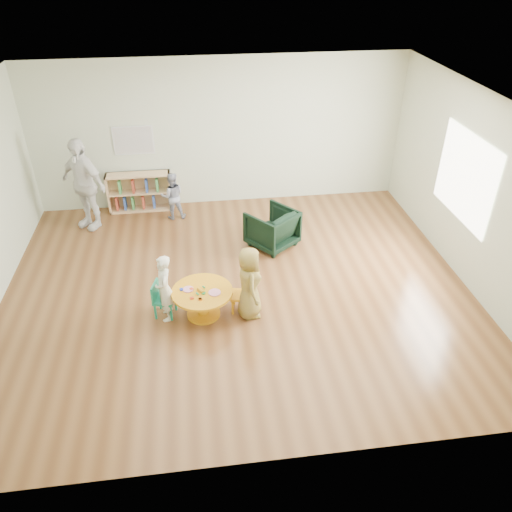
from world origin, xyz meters
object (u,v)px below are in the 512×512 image
Objects in this scene: armchair at (272,228)px; child_left at (164,288)px; adult_caretaker at (83,184)px; activity_table at (203,298)px; toddler at (172,196)px; kid_chair_right at (244,294)px; child_right at (249,283)px; bookshelf at (139,192)px; kid_chair_left at (162,298)px.

child_left reaches higher than armchair.
child_left is at bearing -25.85° from adult_caretaker.
toddler is (-0.42, 2.97, 0.16)m from activity_table.
child_right is (0.07, -0.11, 0.27)m from kid_chair_right.
armchair is 2.09m from toddler.
toddler is at bearing -34.84° from bookshelf.
adult_caretaker is (-1.38, 2.78, 0.55)m from kid_chair_left.
kid_chair_left is 0.49× the size of child_right.
toddler is at bearing 17.38° from child_right.
child_right is 3.93m from adult_caretaker.
child_left reaches higher than kid_chair_left.
kid_chair_left is at bearing -26.22° from adult_caretaker.
child_right reaches higher than kid_chair_left.
child_left is at bearing 177.89° from activity_table.
bookshelf is 3.89m from child_right.
armchair is (1.83, 1.64, 0.05)m from kid_chair_left.
activity_table is 1.65× the size of kid_chair_right.
kid_chair_left is at bearing 98.33° from kid_chair_right.
bookshelf is at bearing 69.52° from adult_caretaker.
kid_chair_left is at bearing 170.78° from activity_table.
activity_table is 0.57m from kid_chair_left.
child_right reaches higher than armchair.
adult_caretaker is (-1.44, 2.85, 0.34)m from child_left.
child_right reaches higher than activity_table.
bookshelf is at bearing -175.10° from child_left.
kid_chair_right is at bearing 29.68° from armchair.
child_right is at bearing -5.78° from activity_table.
bookshelf is (-1.07, 3.42, 0.07)m from activity_table.
kid_chair_left is 2.46m from armchair.
adult_caretaker is at bearing 52.60° from kid_chair_right.
activity_table is 3.00m from toddler.
toddler is (0.14, 2.88, 0.17)m from kid_chair_left.
bookshelf reaches higher than kid_chair_right.
child_left is at bearing 54.66° from kid_chair_left.
armchair is at bearing -35.90° from bookshelf.
activity_table is at bearing 15.59° from armchair.
armchair is 0.81× the size of toddler.
activity_table is at bearing -72.62° from bookshelf.
toddler is at bearing 98.08° from activity_table.
adult_caretaker is at bearing 124.16° from activity_table.
bookshelf is at bearing 107.38° from activity_table.
toddler is (0.08, 2.95, -0.05)m from child_left.
kid_chair_right is at bearing 86.73° from child_left.
activity_table is 3.51m from adult_caretaker.
kid_chair_right is (1.15, -0.05, -0.01)m from kid_chair_left.
child_right is at bearing 98.12° from kid_chair_left.
child_left is 1.16m from child_right.
toddler is at bearing 173.84° from child_left.
adult_caretaker is at bearing -57.87° from armchair.
kid_chair_right is 3.76m from bookshelf.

